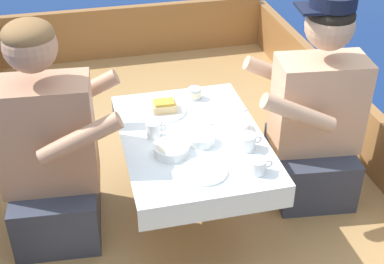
{
  "coord_description": "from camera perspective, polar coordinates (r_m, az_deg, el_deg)",
  "views": [
    {
      "loc": [
        -0.45,
        -1.97,
        2.0
      ],
      "look_at": [
        0.0,
        -0.09,
        0.75
      ],
      "focal_mm": 50.0,
      "sensor_mm": 36.0,
      "label": 1
    }
  ],
  "objects": [
    {
      "name": "ground_plane",
      "position": [
        2.84,
        -0.43,
        -11.77
      ],
      "size": [
        60.0,
        60.0,
        0.0
      ],
      "primitive_type": "plane",
      "color": "navy"
    },
    {
      "name": "boat_deck",
      "position": [
        2.74,
        -0.44,
        -9.61
      ],
      "size": [
        2.04,
        3.57,
        0.29
      ],
      "primitive_type": "cube",
      "color": "#A87F4C",
      "rests_on": "ground_plane"
    },
    {
      "name": "gunwale_starboard",
      "position": [
        2.89,
        19.08,
        -1.45
      ],
      "size": [
        0.06,
        3.57,
        0.33
      ],
      "primitive_type": "cube",
      "color": "#936033",
      "rests_on": "boat_deck"
    },
    {
      "name": "bow_coaming",
      "position": [
        4.04,
        -6.19,
        10.68
      ],
      "size": [
        1.92,
        0.06,
        0.38
      ],
      "primitive_type": "cube",
      "color": "#936033",
      "rests_on": "boat_deck"
    },
    {
      "name": "cockpit_table",
      "position": [
        2.34,
        -0.0,
        -1.36
      ],
      "size": [
        0.61,
        0.85,
        0.44
      ],
      "color": "#B2B2B7",
      "rests_on": "boat_deck"
    },
    {
      "name": "person_port",
      "position": [
        2.33,
        -14.87,
        -2.29
      ],
      "size": [
        0.55,
        0.48,
        1.0
      ],
      "rotation": [
        0.0,
        0.0,
        -0.08
      ],
      "color": "#333847",
      "rests_on": "boat_deck"
    },
    {
      "name": "person_starboard",
      "position": [
        2.55,
        12.99,
        1.47
      ],
      "size": [
        0.56,
        0.49,
        1.0
      ],
      "rotation": [
        0.0,
        0.0,
        3.02
      ],
      "color": "#333847",
      "rests_on": "boat_deck"
    },
    {
      "name": "plate_sandwich",
      "position": [
        2.48,
        -2.97,
        2.25
      ],
      "size": [
        0.2,
        0.2,
        0.01
      ],
      "color": "white",
      "rests_on": "cockpit_table"
    },
    {
      "name": "plate_bread",
      "position": [
        2.1,
        1.33,
        -4.25
      ],
      "size": [
        0.18,
        0.18,
        0.01
      ],
      "color": "white",
      "rests_on": "cockpit_table"
    },
    {
      "name": "sandwich",
      "position": [
        2.47,
        -2.99,
        2.8
      ],
      "size": [
        0.11,
        0.08,
        0.05
      ],
      "rotation": [
        0.0,
        0.0,
        -0.04
      ],
      "color": "#E0BC7F",
      "rests_on": "plate_sandwich"
    },
    {
      "name": "bowl_port_near",
      "position": [
        2.25,
        1.02,
        -0.7
      ],
      "size": [
        0.12,
        0.12,
        0.04
      ],
      "color": "white",
      "rests_on": "cockpit_table"
    },
    {
      "name": "bowl_starboard_near",
      "position": [
        2.19,
        -2.22,
        -1.83
      ],
      "size": [
        0.15,
        0.15,
        0.04
      ],
      "color": "white",
      "rests_on": "cockpit_table"
    },
    {
      "name": "bowl_center_far",
      "position": [
        2.35,
        4.53,
        0.73
      ],
      "size": [
        0.13,
        0.13,
        0.04
      ],
      "color": "white",
      "rests_on": "cockpit_table"
    },
    {
      "name": "coffee_cup_port",
      "position": [
        2.29,
        -4.12,
        0.3
      ],
      "size": [
        0.09,
        0.06,
        0.07
      ],
      "color": "white",
      "rests_on": "cockpit_table"
    },
    {
      "name": "coffee_cup_starboard",
      "position": [
        2.1,
        6.98,
        -3.59
      ],
      "size": [
        0.1,
        0.07,
        0.06
      ],
      "color": "white",
      "rests_on": "cockpit_table"
    },
    {
      "name": "coffee_cup_center",
      "position": [
        2.23,
        5.83,
        -1.01
      ],
      "size": [
        0.11,
        0.08,
        0.07
      ],
      "color": "white",
      "rests_on": "cockpit_table"
    },
    {
      "name": "tin_can",
      "position": [
        2.58,
        0.28,
        4.15
      ],
      "size": [
        0.07,
        0.07,
        0.05
      ],
      "color": "silver",
      "rests_on": "cockpit_table"
    },
    {
      "name": "utensil_spoon_starboard",
      "position": [
        2.37,
        1.4,
        0.59
      ],
      "size": [
        0.15,
        0.1,
        0.01
      ],
      "rotation": [
        0.0,
        0.0,
        0.53
      ],
      "color": "silver",
      "rests_on": "cockpit_table"
    },
    {
      "name": "utensil_knife_port",
      "position": [
        2.46,
        4.79,
        1.71
      ],
      "size": [
        0.14,
        0.12,
        0.0
      ],
      "rotation": [
        0.0,
        0.0,
        0.67
      ],
      "color": "silver",
      "rests_on": "cockpit_table"
    },
    {
      "name": "utensil_knife_starboard",
      "position": [
        2.48,
        2.82,
        2.12
      ],
      "size": [
        0.16,
        0.08,
        0.0
      ],
      "rotation": [
        0.0,
        0.0,
        2.72
      ],
      "color": "silver",
      "rests_on": "cockpit_table"
    }
  ]
}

